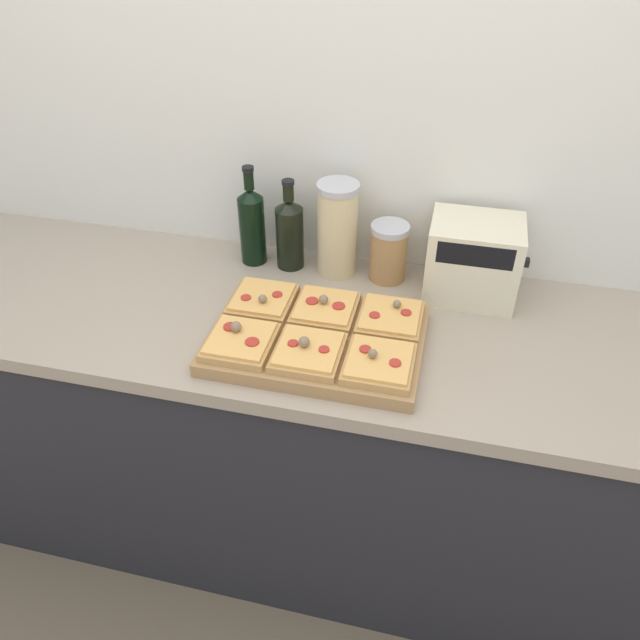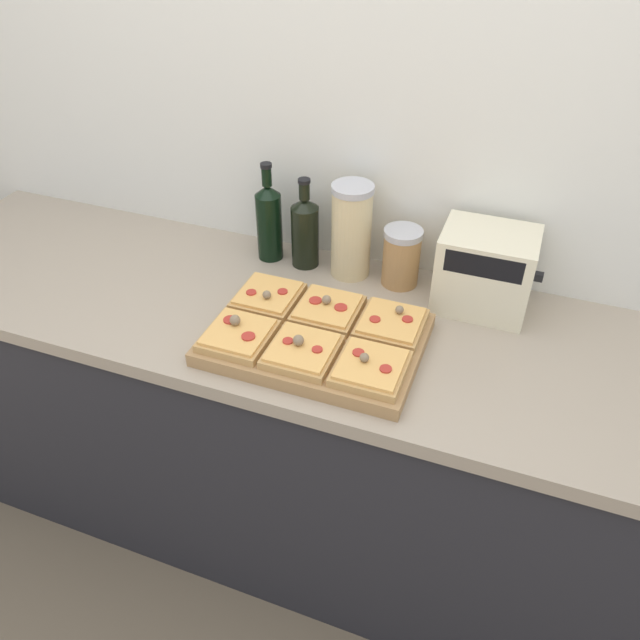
{
  "view_description": "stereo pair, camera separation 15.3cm",
  "coord_description": "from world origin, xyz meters",
  "px_view_note": "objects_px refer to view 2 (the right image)",
  "views": [
    {
      "loc": [
        0.27,
        -0.94,
        1.89
      ],
      "look_at": [
        -0.01,
        0.24,
        0.97
      ],
      "focal_mm": 35.0,
      "sensor_mm": 36.0,
      "label": 1
    },
    {
      "loc": [
        0.42,
        -0.89,
        1.89
      ],
      "look_at": [
        -0.01,
        0.24,
        0.97
      ],
      "focal_mm": 35.0,
      "sensor_mm": 36.0,
      "label": 2
    }
  ],
  "objects_px": {
    "wine_bottle": "(305,231)",
    "cutting_board": "(316,339)",
    "grain_jar_tall": "(351,231)",
    "toaster_oven": "(485,270)",
    "olive_oil_bottle": "(269,220)",
    "grain_jar_short": "(401,257)"
  },
  "relations": [
    {
      "from": "grain_jar_tall",
      "to": "grain_jar_short",
      "type": "xyz_separation_m",
      "value": [
        0.15,
        0.0,
        -0.05
      ]
    },
    {
      "from": "olive_oil_bottle",
      "to": "grain_jar_tall",
      "type": "relative_size",
      "value": 1.08
    },
    {
      "from": "olive_oil_bottle",
      "to": "wine_bottle",
      "type": "distance_m",
      "value": 0.11
    },
    {
      "from": "wine_bottle",
      "to": "grain_jar_short",
      "type": "relative_size",
      "value": 1.6
    },
    {
      "from": "cutting_board",
      "to": "grain_jar_short",
      "type": "distance_m",
      "value": 0.37
    },
    {
      "from": "wine_bottle",
      "to": "toaster_oven",
      "type": "relative_size",
      "value": 1.02
    },
    {
      "from": "cutting_board",
      "to": "olive_oil_bottle",
      "type": "xyz_separation_m",
      "value": [
        -0.27,
        0.34,
        0.1
      ]
    },
    {
      "from": "olive_oil_bottle",
      "to": "grain_jar_tall",
      "type": "distance_m",
      "value": 0.25
    },
    {
      "from": "olive_oil_bottle",
      "to": "grain_jar_short",
      "type": "bearing_deg",
      "value": 0.0
    },
    {
      "from": "wine_bottle",
      "to": "cutting_board",
      "type": "bearing_deg",
      "value": -64.52
    },
    {
      "from": "cutting_board",
      "to": "wine_bottle",
      "type": "height_order",
      "value": "wine_bottle"
    },
    {
      "from": "cutting_board",
      "to": "wine_bottle",
      "type": "distance_m",
      "value": 0.39
    },
    {
      "from": "cutting_board",
      "to": "toaster_oven",
      "type": "height_order",
      "value": "toaster_oven"
    },
    {
      "from": "olive_oil_bottle",
      "to": "toaster_oven",
      "type": "xyz_separation_m",
      "value": [
        0.62,
        -0.03,
        -0.01
      ]
    },
    {
      "from": "wine_bottle",
      "to": "grain_jar_short",
      "type": "height_order",
      "value": "wine_bottle"
    },
    {
      "from": "cutting_board",
      "to": "toaster_oven",
      "type": "relative_size",
      "value": 1.97
    },
    {
      "from": "cutting_board",
      "to": "grain_jar_short",
      "type": "height_order",
      "value": "grain_jar_short"
    },
    {
      "from": "olive_oil_bottle",
      "to": "toaster_oven",
      "type": "relative_size",
      "value": 1.13
    },
    {
      "from": "wine_bottle",
      "to": "toaster_oven",
      "type": "height_order",
      "value": "wine_bottle"
    },
    {
      "from": "toaster_oven",
      "to": "wine_bottle",
      "type": "bearing_deg",
      "value": 176.91
    },
    {
      "from": "cutting_board",
      "to": "wine_bottle",
      "type": "bearing_deg",
      "value": 115.48
    },
    {
      "from": "grain_jar_tall",
      "to": "toaster_oven",
      "type": "xyz_separation_m",
      "value": [
        0.37,
        -0.03,
        -0.03
      ]
    }
  ]
}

